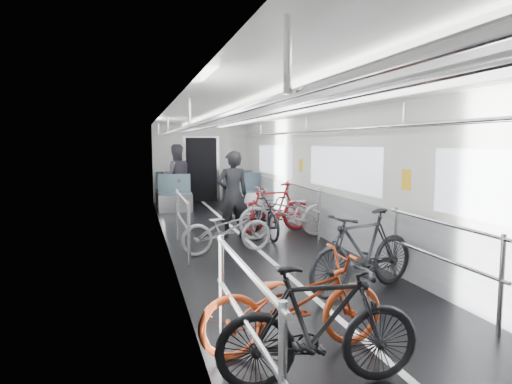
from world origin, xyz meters
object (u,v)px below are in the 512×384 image
bike_right_near (363,251)px  bike_right_mid (287,213)px  bike_left_mid (319,326)px  person_standing (233,194)px  bike_left_far (227,229)px  bike_right_far (274,208)px  bike_aisle (264,216)px  person_seated (176,177)px  bike_left_near (294,302)px

bike_right_near → bike_right_mid: 3.28m
bike_left_mid → person_standing: 5.57m
bike_left_far → bike_right_mid: 1.62m
bike_right_near → bike_right_far: (0.08, 3.94, -0.01)m
bike_left_mid → bike_aisle: 5.55m
bike_left_mid → person_seated: bearing=7.2°
bike_left_near → bike_aisle: (1.10, 4.83, -0.03)m
bike_right_near → bike_right_far: 3.94m
bike_aisle → bike_right_mid: bearing=-36.5°
bike_right_far → person_seated: (-1.66, 3.93, 0.40)m
bike_right_mid → person_seated: 4.92m
person_standing → bike_right_near: bearing=101.1°
bike_left_near → bike_right_near: size_ratio=0.99×
bike_left_mid → person_seated: person_seated is taller
bike_left_near → bike_aisle: size_ratio=1.06×
bike_right_near → bike_aisle: size_ratio=1.07×
person_seated → bike_left_near: bearing=87.6°
bike_right_mid → bike_right_far: size_ratio=1.13×
bike_left_near → bike_right_near: (1.37, 1.31, 0.07)m
bike_right_near → bike_right_far: bearing=161.4°
bike_left_far → bike_right_far: bearing=-47.6°
bike_right_far → bike_right_near: bearing=-8.6°
bike_left_mid → bike_right_near: (1.38, 1.91, 0.04)m
bike_right_far → person_seated: size_ratio=0.93×
bike_left_mid → person_seated: (-0.20, 9.79, 0.43)m
bike_left_near → bike_left_mid: bearing=177.8°
bike_right_far → person_standing: size_ratio=1.00×
bike_left_near → bike_right_mid: (1.50, 4.59, 0.06)m
bike_left_near → bike_left_mid: 0.60m
bike_right_far → bike_aisle: 0.55m
bike_right_near → bike_aisle: 3.53m
bike_left_mid → person_standing: person_standing is taller
bike_left_mid → bike_left_far: bike_left_mid is taller
bike_left_far → bike_right_mid: bearing=-64.3°
bike_aisle → bike_right_far: bearing=45.4°
bike_left_near → bike_right_far: size_ratio=1.01×
bike_left_mid → bike_right_mid: bearing=-10.2°
person_seated → bike_left_mid: bearing=87.5°
bike_aisle → person_standing: bearing=165.4°
bike_left_mid → bike_right_near: size_ratio=0.92×
bike_left_near → bike_left_far: bike_left_near is taller
bike_aisle → person_seated: (-1.32, 4.35, 0.48)m
bike_right_near → bike_aisle: bearing=167.0°
bike_left_far → person_seated: (-0.36, 5.47, 0.49)m
bike_right_mid → bike_right_near: bearing=-4.2°
bike_left_mid → bike_right_far: size_ratio=0.94×
bike_left_far → bike_right_near: size_ratio=0.92×
bike_left_far → bike_right_far: (1.31, 1.54, 0.09)m
bike_left_far → bike_right_far: 2.03m
bike_left_mid → bike_left_far: (0.15, 4.31, -0.06)m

